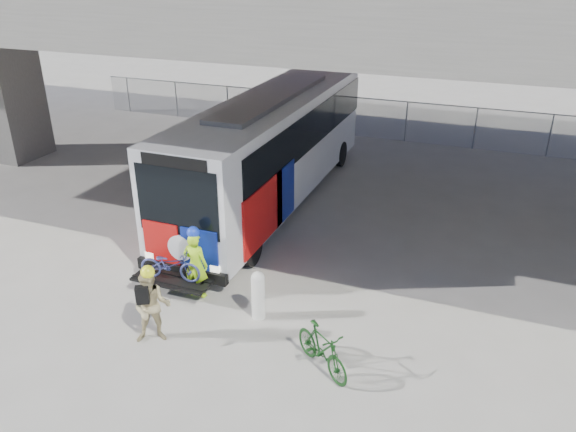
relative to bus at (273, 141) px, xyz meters
The scene contains 8 objects.
ground 4.62m from the bus, 60.92° to the right, with size 160.00×160.00×0.00m, color #9E9991.
bus is the anchor object (origin of this frame).
overpass 4.88m from the bus, 11.41° to the left, with size 40.00×16.00×7.95m.
chainlink_fence 8.67m from the bus, 76.61° to the left, with size 30.00×0.06×30.00m.
bollard 7.20m from the bus, 70.36° to the right, with size 0.32×0.32×1.22m.
cyclist_hivis 6.47m from the bus, 84.89° to the right, with size 0.65×0.43×1.91m.
cyclist_tan 8.37m from the bus, 85.91° to the right, with size 1.04×0.97×1.89m.
bike_parked 9.11m from the bus, 61.19° to the right, with size 0.48×1.70×1.02m, color #123A13.
Camera 1 is at (4.99, -13.04, 7.75)m, focal length 35.00 mm.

